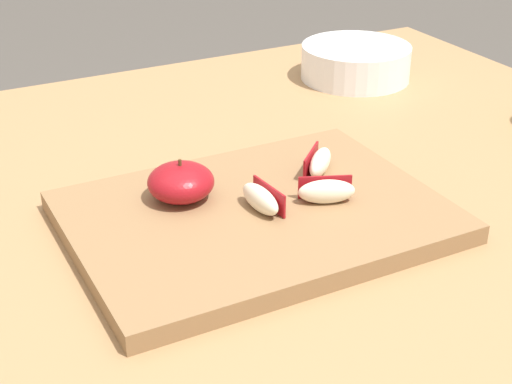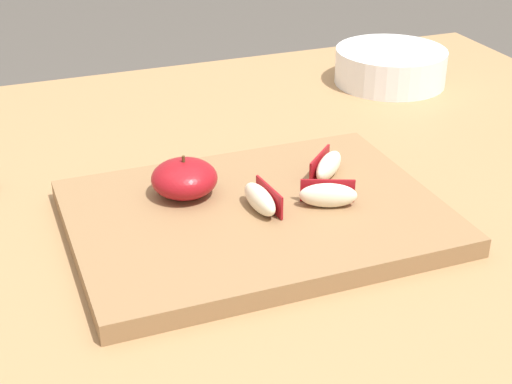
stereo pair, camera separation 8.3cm
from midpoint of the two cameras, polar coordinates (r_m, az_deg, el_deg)
dining_table at (r=1.00m, az=3.74°, el=-4.37°), size 1.16×0.94×0.74m
cutting_board at (r=0.84m, az=2.81°, el=-1.94°), size 0.40×0.29×0.02m
apple_half_skin_up at (r=0.86m, az=-2.59°, el=0.95°), size 0.07×0.07×0.05m
apple_wedge_middle at (r=0.91m, az=7.95°, el=1.89°), size 0.06×0.06×0.03m
apple_wedge_near_knife at (r=0.83m, az=3.21°, el=-0.60°), size 0.03×0.06×0.03m
apple_wedge_front at (r=0.84m, az=8.17°, el=-0.28°), size 0.07×0.04×0.03m
ceramic_fruit_bowl at (r=1.29m, az=11.78°, el=9.16°), size 0.18×0.18×0.06m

